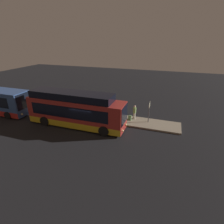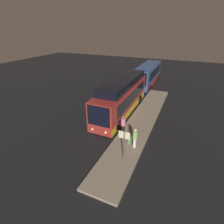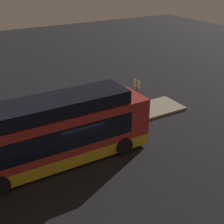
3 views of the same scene
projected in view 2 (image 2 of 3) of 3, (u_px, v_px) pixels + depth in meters
ground at (116, 116)px, 19.38m from camera, size 80.00×80.00×0.00m
platform at (142, 121)px, 18.28m from camera, size 20.00×2.63×0.18m
bus_lead at (122, 98)px, 19.63m from camera, size 11.17×2.74×3.89m
bus_second at (147, 75)px, 29.79m from camera, size 10.36×2.75×3.15m
passenger_boarding at (135, 137)px, 13.80m from camera, size 0.38×0.38×1.71m
passenger_waiting at (123, 124)px, 15.65m from camera, size 0.57×0.57×1.78m
suitcase at (130, 139)px, 14.62m from camera, size 0.33×0.25×0.83m
sign_post at (124, 141)px, 12.20m from camera, size 0.10×0.83×2.43m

